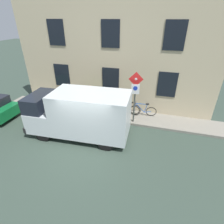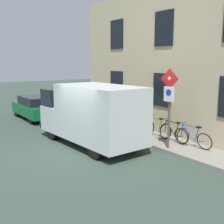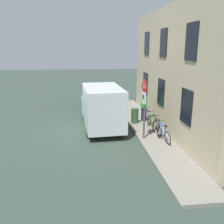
{
  "view_description": "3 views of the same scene",
  "coord_description": "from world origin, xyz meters",
  "px_view_note": "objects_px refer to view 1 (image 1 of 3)",
  "views": [
    {
      "loc": [
        -6.19,
        -3.08,
        5.7
      ],
      "look_at": [
        2.15,
        -0.69,
        0.98
      ],
      "focal_mm": 28.14,
      "sensor_mm": 36.0,
      "label": 1
    },
    {
      "loc": [
        -5.05,
        -9.37,
        3.42
      ],
      "look_at": [
        1.93,
        0.62,
        1.29
      ],
      "focal_mm": 46.44,
      "sensor_mm": 36.0,
      "label": 2
    },
    {
      "loc": [
        -0.18,
        -13.38,
        4.64
      ],
      "look_at": [
        1.55,
        0.7,
        0.9
      ],
      "focal_mm": 39.83,
      "sensor_mm": 36.0,
      "label": 3
    }
  ],
  "objects_px": {
    "bicycle_purple": "(99,105)",
    "pedestrian": "(91,97)",
    "litter_bin": "(92,108)",
    "bicycle_green": "(113,106)",
    "sign_post_stacked": "(135,91)",
    "bicycle_black": "(127,108)",
    "delivery_van": "(80,114)",
    "bicycle_blue": "(143,110)"
  },
  "relations": [
    {
      "from": "bicycle_purple",
      "to": "pedestrian",
      "type": "bearing_deg",
      "value": 20.06
    },
    {
      "from": "bicycle_purple",
      "to": "litter_bin",
      "type": "bearing_deg",
      "value": 84.92
    },
    {
      "from": "pedestrian",
      "to": "bicycle_purple",
      "type": "bearing_deg",
      "value": 30.25
    },
    {
      "from": "bicycle_green",
      "to": "pedestrian",
      "type": "relative_size",
      "value": 0.99
    },
    {
      "from": "sign_post_stacked",
      "to": "bicycle_black",
      "type": "distance_m",
      "value": 1.92
    },
    {
      "from": "bicycle_green",
      "to": "bicycle_black",
      "type": "bearing_deg",
      "value": -179.97
    },
    {
      "from": "sign_post_stacked",
      "to": "pedestrian",
      "type": "xyz_separation_m",
      "value": [
        0.78,
        2.99,
        -1.03
      ]
    },
    {
      "from": "bicycle_black",
      "to": "bicycle_purple",
      "type": "bearing_deg",
      "value": 3.48
    },
    {
      "from": "bicycle_black",
      "to": "bicycle_green",
      "type": "distance_m",
      "value": 0.98
    },
    {
      "from": "sign_post_stacked",
      "to": "delivery_van",
      "type": "xyz_separation_m",
      "value": [
        -1.91,
        2.48,
        -0.77
      ]
    },
    {
      "from": "bicycle_blue",
      "to": "bicycle_black",
      "type": "relative_size",
      "value": 1.0
    },
    {
      "from": "bicycle_black",
      "to": "sign_post_stacked",
      "type": "bearing_deg",
      "value": 125.11
    },
    {
      "from": "pedestrian",
      "to": "delivery_van",
      "type": "bearing_deg",
      "value": -64.12
    },
    {
      "from": "sign_post_stacked",
      "to": "bicycle_purple",
      "type": "distance_m",
      "value": 3.12
    },
    {
      "from": "bicycle_blue",
      "to": "bicycle_green",
      "type": "relative_size",
      "value": 1.0
    },
    {
      "from": "sign_post_stacked",
      "to": "pedestrian",
      "type": "relative_size",
      "value": 1.7
    },
    {
      "from": "delivery_van",
      "to": "litter_bin",
      "type": "distance_m",
      "value": 2.18
    },
    {
      "from": "bicycle_black",
      "to": "pedestrian",
      "type": "xyz_separation_m",
      "value": [
        -0.13,
        2.43,
        0.56
      ]
    },
    {
      "from": "bicycle_green",
      "to": "pedestrian",
      "type": "bearing_deg",
      "value": 5.01
    },
    {
      "from": "pedestrian",
      "to": "bicycle_black",
      "type": "bearing_deg",
      "value": 18.05
    },
    {
      "from": "bicycle_black",
      "to": "bicycle_purple",
      "type": "xyz_separation_m",
      "value": [
        0.0,
        1.96,
        0.0
      ]
    },
    {
      "from": "delivery_van",
      "to": "bicycle_blue",
      "type": "xyz_separation_m",
      "value": [
        2.81,
        -2.9,
        -0.82
      ]
    },
    {
      "from": "litter_bin",
      "to": "bicycle_green",
      "type": "bearing_deg",
      "value": -55.42
    },
    {
      "from": "litter_bin",
      "to": "bicycle_black",
      "type": "bearing_deg",
      "value": -69.84
    },
    {
      "from": "bicycle_blue",
      "to": "pedestrian",
      "type": "height_order",
      "value": "pedestrian"
    },
    {
      "from": "pedestrian",
      "to": "litter_bin",
      "type": "height_order",
      "value": "pedestrian"
    },
    {
      "from": "sign_post_stacked",
      "to": "pedestrian",
      "type": "height_order",
      "value": "sign_post_stacked"
    },
    {
      "from": "sign_post_stacked",
      "to": "litter_bin",
      "type": "height_order",
      "value": "sign_post_stacked"
    },
    {
      "from": "bicycle_black",
      "to": "delivery_van",
      "type": "bearing_deg",
      "value": 59.22
    },
    {
      "from": "bicycle_black",
      "to": "litter_bin",
      "type": "bearing_deg",
      "value": 23.64
    },
    {
      "from": "delivery_van",
      "to": "bicycle_purple",
      "type": "height_order",
      "value": "delivery_van"
    },
    {
      "from": "bicycle_green",
      "to": "bicycle_purple",
      "type": "height_order",
      "value": "same"
    },
    {
      "from": "sign_post_stacked",
      "to": "bicycle_black",
      "type": "relative_size",
      "value": 1.7
    },
    {
      "from": "bicycle_purple",
      "to": "bicycle_green",
      "type": "bearing_deg",
      "value": -175.17
    },
    {
      "from": "litter_bin",
      "to": "bicycle_purple",
      "type": "bearing_deg",
      "value": -9.95
    },
    {
      "from": "bicycle_blue",
      "to": "delivery_van",
      "type": "bearing_deg",
      "value": 38.81
    },
    {
      "from": "bicycle_green",
      "to": "bicycle_purple",
      "type": "distance_m",
      "value": 0.98
    },
    {
      "from": "sign_post_stacked",
      "to": "bicycle_black",
      "type": "height_order",
      "value": "sign_post_stacked"
    },
    {
      "from": "bicycle_blue",
      "to": "bicycle_green",
      "type": "distance_m",
      "value": 1.96
    },
    {
      "from": "bicycle_blue",
      "to": "bicycle_purple",
      "type": "xyz_separation_m",
      "value": [
        0.0,
        2.94,
        0.0
      ]
    },
    {
      "from": "bicycle_blue",
      "to": "pedestrian",
      "type": "relative_size",
      "value": 1.0
    },
    {
      "from": "pedestrian",
      "to": "litter_bin",
      "type": "bearing_deg",
      "value": -47.43
    }
  ]
}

